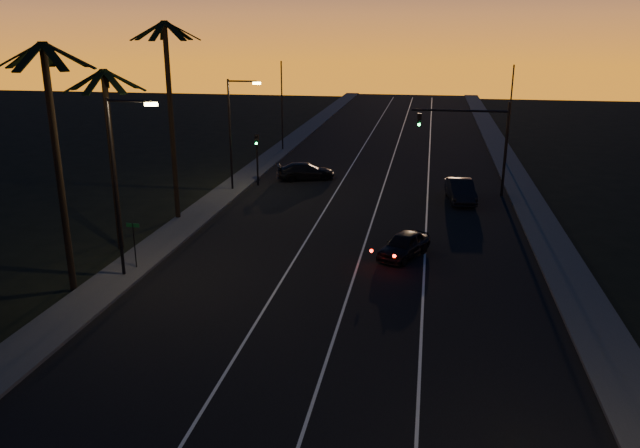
% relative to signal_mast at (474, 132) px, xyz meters
% --- Properties ---
extents(road, '(20.00, 170.00, 0.01)m').
position_rel_signal_mast_xyz_m(road, '(-7.14, -9.99, -4.78)').
color(road, black).
rests_on(road, ground).
extents(sidewalk_left, '(2.40, 170.00, 0.16)m').
position_rel_signal_mast_xyz_m(sidewalk_left, '(-18.34, -9.99, -4.70)').
color(sidewalk_left, '#373835').
rests_on(sidewalk_left, ground).
extents(sidewalk_right, '(2.40, 170.00, 0.16)m').
position_rel_signal_mast_xyz_m(sidewalk_right, '(4.06, -9.99, -4.70)').
color(sidewalk_right, '#373835').
rests_on(sidewalk_right, ground).
extents(lane_stripe_left, '(0.12, 160.00, 0.01)m').
position_rel_signal_mast_xyz_m(lane_stripe_left, '(-10.14, -9.99, -4.76)').
color(lane_stripe_left, silver).
rests_on(lane_stripe_left, road).
extents(lane_stripe_mid, '(0.12, 160.00, 0.01)m').
position_rel_signal_mast_xyz_m(lane_stripe_mid, '(-6.64, -9.99, -4.76)').
color(lane_stripe_mid, silver).
rests_on(lane_stripe_mid, road).
extents(lane_stripe_right, '(0.12, 160.00, 0.01)m').
position_rel_signal_mast_xyz_m(lane_stripe_right, '(-3.14, -9.99, -4.76)').
color(lane_stripe_right, silver).
rests_on(lane_stripe_right, road).
extents(palm_near, '(4.25, 4.16, 11.53)m').
position_rel_signal_mast_xyz_m(palm_near, '(-19.74, -21.99, 2.29)').
color(palm_near, black).
rests_on(palm_near, ground).
extents(palm_mid, '(4.25, 4.16, 10.03)m').
position_rel_signal_mast_xyz_m(palm_mid, '(-20.34, -15.99, 1.47)').
color(palm_mid, black).
rests_on(palm_mid, ground).
extents(palm_far, '(4.25, 4.16, 12.53)m').
position_rel_signal_mast_xyz_m(palm_far, '(-19.34, -9.99, 2.83)').
color(palm_far, black).
rests_on(palm_far, ground).
extents(streetlight_left_near, '(2.55, 0.26, 9.00)m').
position_rel_signal_mast_xyz_m(streetlight_left_near, '(-17.84, -19.99, 0.54)').
color(streetlight_left_near, black).
rests_on(streetlight_left_near, ground).
extents(streetlight_left_far, '(2.55, 0.26, 8.50)m').
position_rel_signal_mast_xyz_m(streetlight_left_far, '(-17.82, -1.99, 0.28)').
color(streetlight_left_far, black).
rests_on(streetlight_left_far, ground).
extents(street_sign, '(0.70, 0.06, 2.60)m').
position_rel_signal_mast_xyz_m(street_sign, '(-17.94, -18.99, -3.13)').
color(street_sign, black).
rests_on(street_sign, ground).
extents(signal_mast, '(7.10, 0.41, 7.00)m').
position_rel_signal_mast_xyz_m(signal_mast, '(0.00, 0.00, 0.00)').
color(signal_mast, black).
rests_on(signal_mast, ground).
extents(signal_post, '(0.28, 0.37, 4.20)m').
position_rel_signal_mast_xyz_m(signal_post, '(-16.64, -0.01, -1.89)').
color(signal_post, black).
rests_on(signal_post, ground).
extents(far_pole_left, '(0.14, 0.14, 9.00)m').
position_rel_signal_mast_xyz_m(far_pole_left, '(-18.14, 15.01, -0.28)').
color(far_pole_left, black).
rests_on(far_pole_left, ground).
extents(far_pole_right, '(0.14, 0.14, 9.00)m').
position_rel_signal_mast_xyz_m(far_pole_right, '(3.86, 12.01, -0.28)').
color(far_pole_right, black).
rests_on(far_pole_right, ground).
extents(lead_car, '(3.29, 4.70, 1.37)m').
position_rel_signal_mast_xyz_m(lead_car, '(-4.30, -14.58, -4.09)').
color(lead_car, black).
rests_on(lead_car, road).
extents(right_car, '(2.26, 5.00, 1.59)m').
position_rel_signal_mast_xyz_m(right_car, '(-0.79, -2.22, -3.97)').
color(right_car, black).
rests_on(right_car, road).
extents(cross_car, '(5.22, 3.54, 1.40)m').
position_rel_signal_mast_xyz_m(cross_car, '(-13.26, 2.66, -4.07)').
color(cross_car, black).
rests_on(cross_car, road).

